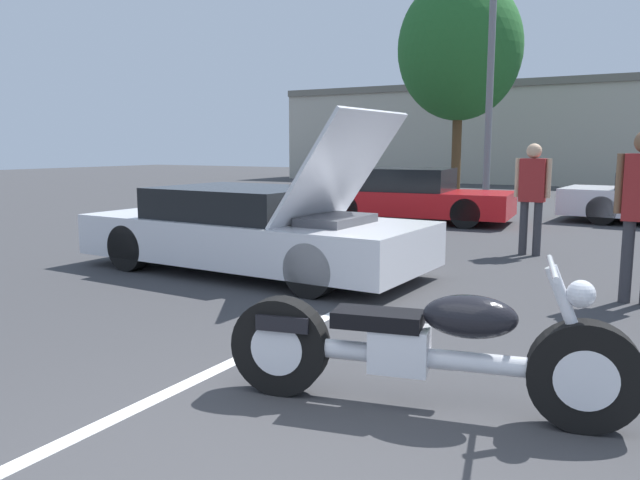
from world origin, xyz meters
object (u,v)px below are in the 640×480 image
(light_pole, at_px, (495,37))
(tree_background, at_px, (460,49))
(motorcycle, at_px, (422,348))
(parked_car_left_row, at_px, (412,197))
(show_car_hood_open, at_px, (254,230))
(spectator_by_show_car, at_px, (532,190))

(light_pole, relative_size, tree_background, 1.11)
(motorcycle, relative_size, parked_car_left_row, 0.58)
(tree_background, height_order, show_car_hood_open, tree_background)
(tree_background, distance_m, motorcycle, 18.77)
(light_pole, height_order, tree_background, light_pole)
(show_car_hood_open, distance_m, parked_car_left_row, 6.24)
(tree_background, distance_m, show_car_hood_open, 15.16)
(show_car_hood_open, bearing_deg, tree_background, 99.36)
(motorcycle, distance_m, show_car_hood_open, 4.59)
(motorcycle, relative_size, spectator_by_show_car, 1.48)
(light_pole, height_order, show_car_hood_open, light_pole)
(light_pole, relative_size, motorcycle, 3.24)
(tree_background, relative_size, motorcycle, 2.93)
(parked_car_left_row, bearing_deg, tree_background, 95.67)
(light_pole, bearing_deg, parked_car_left_row, -100.19)
(tree_background, xyz_separation_m, parked_car_left_row, (1.66, -8.17, -4.30))
(light_pole, xyz_separation_m, tree_background, (-2.34, 4.44, 0.46))
(light_pole, xyz_separation_m, spectator_by_show_car, (2.48, -6.91, -3.39))
(motorcycle, bearing_deg, show_car_hood_open, 126.21)
(show_car_hood_open, distance_m, spectator_by_show_car, 4.21)
(parked_car_left_row, bearing_deg, show_car_hood_open, -93.11)
(motorcycle, xyz_separation_m, spectator_by_show_car, (-0.60, 6.07, 0.59))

